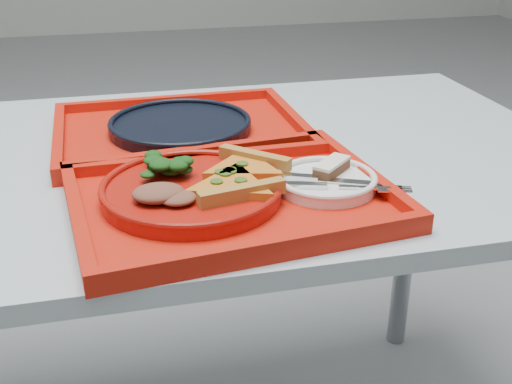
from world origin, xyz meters
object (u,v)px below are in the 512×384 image
(tray_far, at_px, (181,134))
(navy_plate, at_px, (180,127))
(tray_main, at_px, (231,201))
(dinner_plate, at_px, (192,192))
(dessert_bar, at_px, (332,167))

(tray_far, height_order, navy_plate, navy_plate)
(tray_far, bearing_deg, tray_main, -84.62)
(navy_plate, bearing_deg, dinner_plate, -94.04)
(navy_plate, bearing_deg, tray_main, -83.44)
(navy_plate, bearing_deg, dessert_bar, -55.30)
(tray_main, relative_size, tray_far, 1.00)
(tray_main, distance_m, dinner_plate, 0.06)
(tray_main, xyz_separation_m, tray_far, (-0.03, 0.30, 0.00))
(navy_plate, height_order, dessert_bar, dessert_bar)
(tray_main, bearing_deg, dessert_bar, 0.64)
(dessert_bar, bearing_deg, navy_plate, 81.85)
(dinner_plate, bearing_deg, tray_main, -10.30)
(tray_main, height_order, navy_plate, navy_plate)
(navy_plate, xyz_separation_m, dessert_bar, (0.19, -0.28, 0.02))
(tray_far, relative_size, dinner_plate, 1.73)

